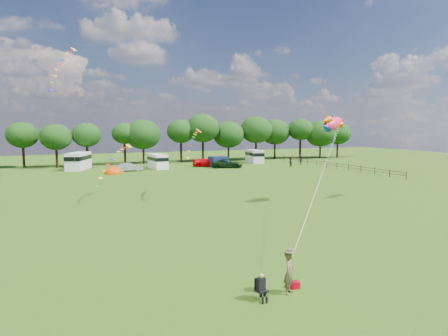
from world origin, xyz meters
name	(u,v)px	position (x,y,z in m)	size (l,w,h in m)	color
ground_plane	(270,241)	(0.00, 0.00, 0.00)	(180.00, 180.00, 0.00)	black
tree_line	(161,132)	(5.30, 54.99, 6.35)	(102.98, 10.98, 10.27)	black
fence	(332,164)	(32.00, 34.50, 0.70)	(0.12, 33.12, 1.20)	#472D19
car_b	(130,167)	(-2.87, 43.23, 0.71)	(1.51, 4.03, 1.42)	gray
car_c	(206,163)	(11.65, 45.36, 0.77)	(2.14, 5.10, 1.53)	#BB0305
car_d	(227,163)	(14.46, 42.04, 0.79)	(2.63, 5.80, 1.58)	black
campervan_b	(78,161)	(-10.79, 48.97, 1.62)	(4.61, 6.67, 3.01)	white
campervan_c	(158,161)	(2.43, 45.53, 1.39)	(2.84, 5.50, 2.58)	white
campervan_d	(255,156)	(23.42, 48.62, 1.44)	(3.01, 5.73, 2.69)	silver
tent_orange	(113,174)	(-5.78, 40.71, 0.02)	(2.98, 3.26, 2.33)	#C63D00
tent_greyblue	(226,166)	(15.30, 44.78, 0.02)	(3.30, 3.61, 2.45)	slate
awning_navy	(218,162)	(13.59, 44.20, 0.98)	(3.14, 2.55, 1.96)	#131D39
kite_flyer	(289,273)	(-3.01, -7.12, 0.96)	(0.70, 0.46, 1.92)	brown
camp_chair	(261,284)	(-4.49, -7.21, 0.72)	(0.56, 0.56, 1.20)	#99999E
kite_bag	(295,285)	(-2.49, -6.75, 0.16)	(0.45, 0.30, 0.32)	#B80013
fish_kite	(332,124)	(11.37, 8.57, 7.73)	(3.74, 2.43, 1.97)	#EE2144
streamer_kite_a	(64,61)	(-12.20, 27.42, 15.02)	(3.44, 5.69, 5.81)	yellow
streamer_kite_b	(116,158)	(-7.64, 18.27, 4.31)	(4.24, 4.63, 3.78)	#E4E502
streamer_kite_c	(195,138)	(-0.09, 15.76, 6.29)	(3.14, 5.02, 2.82)	#EFA81A
walker_a	(290,162)	(25.98, 39.00, 0.90)	(0.88, 0.54, 1.80)	black
walker_b	(301,160)	(29.77, 41.15, 0.94)	(1.21, 0.56, 1.88)	black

